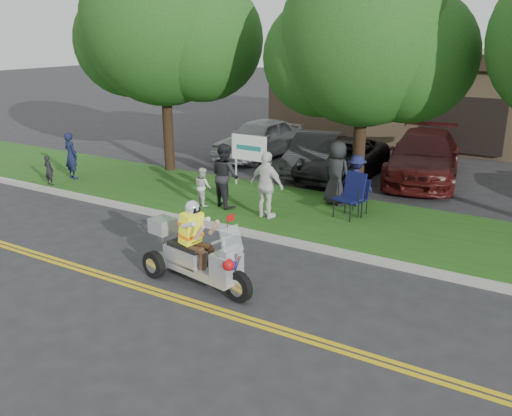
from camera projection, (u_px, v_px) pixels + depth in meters
The scene contains 23 objects.
ground at pixel (198, 290), 10.64m from camera, with size 120.00×120.00×0.00m, color #28282B.
centerline_near at pixel (180, 302), 10.17m from camera, with size 60.00×0.10×0.01m, color gold.
centerline_far at pixel (185, 298), 10.30m from camera, with size 60.00×0.10×0.01m, color gold.
curb at pixel (274, 239), 13.11m from camera, with size 60.00×0.25×0.12m, color #A8A89E.
grass_verge at pixel (312, 214), 14.86m from camera, with size 60.00×4.00×0.10m, color #244713.
commercial_building at pixel (485, 97), 24.49m from camera, with size 18.00×8.20×4.00m.
tree_left at pixel (165, 31), 18.02m from camera, with size 6.62×5.40×7.78m.
tree_mid at pixel (367, 47), 14.88m from camera, with size 5.88×4.80×7.05m.
business_sign at pixel (249, 151), 17.05m from camera, with size 1.25×0.06×1.75m.
trike_scooter at pixel (195, 256), 10.72m from camera, with size 2.67×1.08×1.75m.
lawn_chair_a at pixel (352, 192), 14.35m from camera, with size 0.78×0.80×1.20m.
lawn_chair_b at pixel (359, 194), 14.65m from camera, with size 0.60×0.62×0.96m.
spectator_adult_left at pixel (71, 156), 18.07m from camera, with size 0.57×0.37×1.56m, color #141938.
spectator_adult_mid at pixel (225, 175), 15.13m from camera, with size 0.88×0.68×1.80m, color black.
spectator_adult_right at pixel (267, 185), 14.20m from camera, with size 1.05×0.44×1.78m, color white.
spectator_chair_a at pixel (356, 180), 15.25m from camera, with size 0.95×0.55×1.47m, color #1A1E48.
spectator_chair_b at pixel (337, 173), 15.29m from camera, with size 0.90×0.58×1.84m, color black.
child_left at pixel (49, 170), 17.39m from camera, with size 0.35×0.23×0.97m, color black.
child_right at pixel (203, 186), 15.34m from camera, with size 0.53×0.41×1.10m, color silver.
parked_car_far_left at pixel (259, 138), 21.62m from camera, with size 1.82×4.52×1.54m, color #A5A9AC.
parked_car_left at pixel (316, 153), 19.28m from camera, with size 1.49×4.28×1.41m, color #2B2C2E.
parked_car_mid at pixel (342, 159), 18.58m from camera, with size 2.20×4.77×1.32m, color black.
parked_car_right at pixel (424, 156), 18.38m from camera, with size 2.25×5.54×1.61m, color #44110F.
Camera 1 is at (5.94, -7.65, 4.84)m, focal length 38.00 mm.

